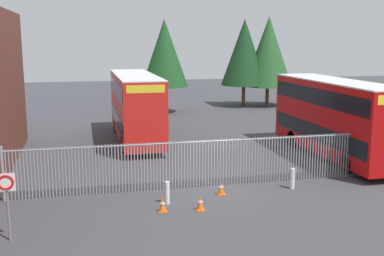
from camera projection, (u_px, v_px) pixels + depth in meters
ground_plane at (178, 148)px, 29.44m from camera, size 100.00×100.00×0.00m
palisade_fence at (198, 162)px, 21.42m from camera, size 16.84×0.14×2.35m
double_decker_bus_near_gate at (335, 116)px, 26.67m from camera, size 2.54×10.81×4.42m
double_decker_bus_behind_fence_left at (135, 105)px, 31.22m from camera, size 2.54×10.81×4.42m
bollard_near_left at (167, 193)px, 19.34m from camera, size 0.20×0.20×0.95m
bollard_center_front at (293, 179)px, 21.30m from camera, size 0.20×0.20×0.95m
traffic_cone_by_gate at (221, 188)px, 20.55m from camera, size 0.34×0.34×0.59m
traffic_cone_mid_forecourt at (163, 205)px, 18.49m from camera, size 0.34×0.34×0.59m
traffic_cone_near_kerb at (200, 203)px, 18.65m from camera, size 0.34×0.34×0.59m
speed_limit_sign_post at (6, 190)px, 15.53m from camera, size 0.60×0.14×2.40m
tree_tall_back at (268, 52)px, 47.09m from camera, size 4.84×4.84×8.93m
tree_short_side at (244, 52)px, 46.92m from camera, size 4.58×4.58×8.69m
tree_mid_row at (165, 53)px, 42.50m from camera, size 4.22×4.22×8.47m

